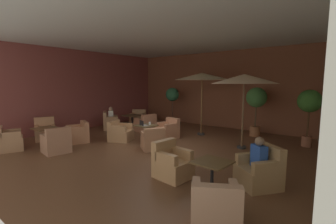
% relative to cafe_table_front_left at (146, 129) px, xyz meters
% --- Properties ---
extents(ground_plane, '(10.63, 10.01, 0.02)m').
position_rel_cafe_table_front_left_xyz_m(ground_plane, '(0.88, -0.25, -0.51)').
color(ground_plane, brown).
extents(wall_back_brick, '(10.63, 0.08, 3.84)m').
position_rel_cafe_table_front_left_xyz_m(wall_back_brick, '(0.88, 4.72, 1.42)').
color(wall_back_brick, brown).
rests_on(wall_back_brick, ground_plane).
extents(wall_left_accent, '(0.08, 10.01, 3.84)m').
position_rel_cafe_table_front_left_xyz_m(wall_left_accent, '(-4.40, -0.25, 1.42)').
color(wall_left_accent, brown).
rests_on(wall_left_accent, ground_plane).
extents(ceiling_slab, '(10.63, 10.01, 0.06)m').
position_rel_cafe_table_front_left_xyz_m(ceiling_slab, '(0.88, -0.25, 3.37)').
color(ceiling_slab, silver).
rests_on(ceiling_slab, wall_back_brick).
extents(cafe_table_front_left, '(0.75, 0.75, 0.67)m').
position_rel_cafe_table_front_left_xyz_m(cafe_table_front_left, '(0.00, 0.00, 0.00)').
color(cafe_table_front_left, black).
rests_on(cafe_table_front_left, ground_plane).
extents(armchair_front_left_north, '(0.99, 0.98, 0.79)m').
position_rel_cafe_table_front_left_xyz_m(armchair_front_left_north, '(0.90, -0.60, -0.20)').
color(armchair_front_left_north, tan).
rests_on(armchair_front_left_north, ground_plane).
extents(armchair_front_left_east, '(0.88, 0.90, 0.82)m').
position_rel_cafe_table_front_left_xyz_m(armchair_front_left_east, '(0.23, 1.05, -0.19)').
color(armchair_front_left_east, tan).
rests_on(armchair_front_left_east, ground_plane).
extents(armchair_front_left_south, '(1.07, 1.07, 0.79)m').
position_rel_cafe_table_front_left_xyz_m(armchair_front_left_south, '(-0.97, -0.47, -0.20)').
color(armchair_front_left_south, tan).
rests_on(armchair_front_left_south, ground_plane).
extents(cafe_table_front_right, '(0.79, 0.79, 0.67)m').
position_rel_cafe_table_front_left_xyz_m(cafe_table_front_right, '(-2.50, 1.57, 0.04)').
color(cafe_table_front_right, black).
rests_on(cafe_table_front_right, ground_plane).
extents(armchair_front_right_north, '(1.05, 1.04, 0.87)m').
position_rel_cafe_table_front_left_xyz_m(armchair_front_right_north, '(-3.16, 0.73, -0.18)').
color(armchair_front_right_north, tan).
rests_on(armchair_front_right_north, ground_plane).
extents(armchair_front_right_east, '(0.89, 0.87, 0.83)m').
position_rel_cafe_table_front_left_xyz_m(armchair_front_right_east, '(-1.44, 1.44, -0.19)').
color(armchair_front_right_east, '#B67654').
rests_on(armchair_front_right_east, ground_plane).
extents(armchair_front_right_south, '(1.06, 1.07, 0.80)m').
position_rel_cafe_table_front_left_xyz_m(armchair_front_right_south, '(-3.05, 2.50, -0.20)').
color(armchair_front_right_south, tan).
rests_on(armchair_front_right_south, ground_plane).
extents(cafe_table_mid_center, '(0.74, 0.74, 0.67)m').
position_rel_cafe_table_front_left_xyz_m(cafe_table_mid_center, '(4.00, -2.15, 0.01)').
color(cafe_table_mid_center, black).
rests_on(cafe_table_mid_center, ground_plane).
extents(armchair_mid_center_north, '(1.05, 1.06, 0.78)m').
position_rel_cafe_table_front_left_xyz_m(armchair_mid_center_north, '(4.58, -3.12, -0.21)').
color(armchair_mid_center_north, tan).
rests_on(armchair_mid_center_north, ground_plane).
extents(armchair_mid_center_east, '(1.08, 1.09, 0.91)m').
position_rel_cafe_table_front_left_xyz_m(armchair_mid_center_east, '(4.68, -1.24, -0.17)').
color(armchair_mid_center_east, tan).
rests_on(armchair_mid_center_east, ground_plane).
extents(armchair_mid_center_south, '(0.85, 0.77, 0.88)m').
position_rel_cafe_table_front_left_xyz_m(armchair_mid_center_south, '(2.86, -2.05, -0.17)').
color(armchair_mid_center_south, tan).
rests_on(armchair_mid_center_south, ground_plane).
extents(cafe_table_rear_right, '(0.78, 0.78, 0.67)m').
position_rel_cafe_table_front_left_xyz_m(cafe_table_rear_right, '(-2.42, -2.68, 0.02)').
color(cafe_table_rear_right, black).
rests_on(cafe_table_rear_right, ground_plane).
extents(armchair_rear_right_north, '(1.01, 0.98, 0.78)m').
position_rel_cafe_table_front_left_xyz_m(armchair_rear_right_north, '(-2.04, -1.64, -0.20)').
color(armchair_rear_right_north, tan).
rests_on(armchair_rear_right_north, ground_plane).
extents(armchair_rear_right_east, '(0.94, 0.94, 0.89)m').
position_rel_cafe_table_front_left_xyz_m(armchair_rear_right_east, '(-3.45, -2.26, -0.19)').
color(armchair_rear_right_east, tan).
rests_on(armchair_rear_right_east, ground_plane).
extents(armchair_rear_right_south, '(0.91, 0.92, 0.84)m').
position_rel_cafe_table_front_left_xyz_m(armchair_rear_right_south, '(-2.77, -3.72, -0.18)').
color(armchair_rear_right_south, '#AE7D57').
rests_on(armchair_rear_right_south, ground_plane).
extents(armchair_rear_right_west, '(0.89, 0.86, 0.86)m').
position_rel_cafe_table_front_left_xyz_m(armchair_rear_right_west, '(-1.32, -2.83, -0.19)').
color(armchair_rear_right_west, '#AE795B').
rests_on(armchair_rear_right_west, ground_plane).
extents(patio_umbrella_tall_red, '(2.23, 2.23, 2.57)m').
position_rel_cafe_table_front_left_xyz_m(patio_umbrella_tall_red, '(3.20, 1.49, 1.89)').
color(patio_umbrella_tall_red, '#2D2D2D').
rests_on(patio_umbrella_tall_red, ground_plane).
extents(patio_umbrella_center_beige, '(2.38, 2.38, 2.70)m').
position_rel_cafe_table_front_left_xyz_m(patio_umbrella_center_beige, '(0.97, 2.47, 2.03)').
color(patio_umbrella_center_beige, '#2D2D2D').
rests_on(patio_umbrella_center_beige, ground_plane).
extents(potted_tree_left_corner, '(0.80, 0.80, 2.04)m').
position_rel_cafe_table_front_left_xyz_m(potted_tree_left_corner, '(4.92, 3.19, 1.02)').
color(potted_tree_left_corner, '#A26043').
rests_on(potted_tree_left_corner, ground_plane).
extents(potted_tree_mid_left, '(0.85, 0.85, 2.08)m').
position_rel_cafe_table_front_left_xyz_m(potted_tree_mid_left, '(2.90, 3.70, 0.99)').
color(potted_tree_mid_left, '#AC6A41').
rests_on(potted_tree_mid_left, ground_plane).
extents(potted_tree_mid_right, '(0.71, 0.71, 2.01)m').
position_rel_cafe_table_front_left_xyz_m(potted_tree_mid_right, '(-1.49, 3.55, 0.99)').
color(potted_tree_mid_right, '#3E2E29').
rests_on(potted_tree_mid_right, ground_plane).
extents(patron_blue_shirt, '(0.44, 0.41, 0.66)m').
position_rel_cafe_table_front_left_xyz_m(patron_blue_shirt, '(-3.14, 0.76, 0.23)').
color(patron_blue_shirt, silver).
rests_on(patron_blue_shirt, ground_plane).
extents(patron_by_window, '(0.39, 0.37, 0.69)m').
position_rel_cafe_table_front_left_xyz_m(patron_by_window, '(4.65, -1.27, 0.25)').
color(patron_by_window, '#294FA7').
rests_on(patron_by_window, ground_plane).
extents(iced_drink_cup, '(0.08, 0.08, 0.11)m').
position_rel_cafe_table_front_left_xyz_m(iced_drink_cup, '(0.06, 0.14, 0.22)').
color(iced_drink_cup, white).
rests_on(iced_drink_cup, cafe_table_front_left).
extents(open_laptop, '(0.36, 0.31, 0.20)m').
position_rel_cafe_table_front_left_xyz_m(open_laptop, '(-0.01, -0.15, 0.22)').
color(open_laptop, '#9EA0A5').
rests_on(open_laptop, cafe_table_front_left).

